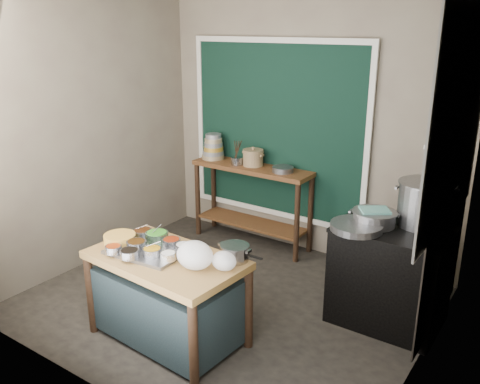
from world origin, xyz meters
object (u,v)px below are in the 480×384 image
Objects in this scene: steamer at (374,218)px; utensil_cup at (237,161)px; stock_pot at (425,204)px; ceramic_crock at (253,159)px; prep_table at (168,298)px; condiment_tray at (148,250)px; yellow_basin at (120,240)px; stove_block at (390,276)px; saucepan at (235,253)px; back_counter at (252,205)px.

utensil_cup is at bearing 159.25° from steamer.
ceramic_crock is at bearing 165.10° from stock_pot.
condiment_tray reaches higher than prep_table.
stock_pot reaches higher than steamer.
ceramic_crock is at bearing 91.63° from yellow_basin.
prep_table is 1.39× the size of stove_block.
stove_block is 2.36× the size of steamer.
stock_pot reaches higher than utensil_cup.
yellow_basin is 1.12× the size of saucepan.
prep_table is at bearing -136.95° from stove_block.
prep_table is 2.10m from back_counter.
prep_table is 1.85m from steamer.
back_counter is at bearing -92.90° from ceramic_crock.
yellow_basin is at bearing -161.64° from saucepan.
stove_block is 2.13m from ceramic_crock.
stove_block is at bearing 46.65° from prep_table.
back_counter is at bearing 165.55° from stock_pot.
saucepan is 0.61× the size of steamer.
back_counter reaches higher than stove_block.
condiment_tray is at bearing -171.27° from prep_table.
stock_pot reaches higher than ceramic_crock.
stove_block is at bearing 40.01° from condiment_tray.
utensil_cup reaches higher than yellow_basin.
back_counter reaches higher than prep_table.
yellow_basin is 2.13m from steamer.
saucepan is 2.06m from ceramic_crock.
utensil_cup is at bearing 124.04° from saucepan.
condiment_tray is (-0.18, -0.02, 0.39)m from prep_table.
utensil_cup is (-0.24, 2.04, 0.19)m from yellow_basin.
ceramic_crock is (0.18, 0.06, 0.04)m from utensil_cup.
stock_pot is (1.74, 1.51, 0.30)m from condiment_tray.
yellow_basin is 1.80× the size of utensil_cup.
condiment_tray is (-1.57, -1.32, 0.34)m from stove_block.
utensil_cup is 0.59× the size of ceramic_crock.
stock_pot is at bearing 47.24° from prep_table.
stove_block and yellow_basin have the same top height.
saucepan is at bearing 18.57° from yellow_basin.
condiment_tray is at bearing -139.09° from stock_pot.
back_counter is (-0.51, 2.03, 0.10)m from prep_table.
saucepan is 0.94× the size of ceramic_crock.
utensil_cup reaches higher than condiment_tray.
saucepan is at bearing -55.75° from utensil_cup.
utensil_cup reaches higher than steamer.
prep_table is at bearing -136.36° from stock_pot.
steamer is (0.73, 1.00, 0.13)m from saucepan.
yellow_basin is at bearing -169.21° from prep_table.
ceramic_crock is (-1.90, 0.75, 0.61)m from stove_block.
back_counter reaches higher than condiment_tray.
back_counter reaches higher than saucepan.
condiment_tray is at bearing -80.77° from back_counter.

